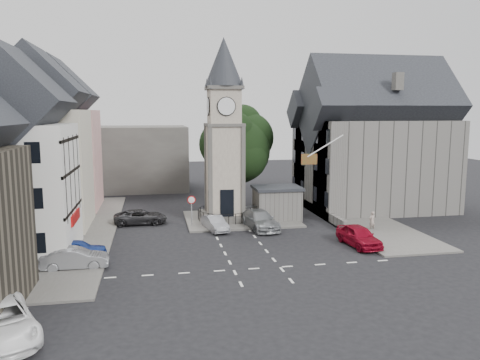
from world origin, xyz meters
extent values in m
plane|color=black|center=(0.00, 0.00, 0.00)|extent=(120.00, 120.00, 0.00)
cube|color=#595651|center=(-12.50, 6.00, 0.07)|extent=(6.00, 30.00, 0.14)
cube|color=#595651|center=(12.00, 8.00, 0.07)|extent=(6.00, 26.00, 0.14)
cube|color=#595651|center=(1.50, 8.00, 0.08)|extent=(10.00, 8.00, 0.16)
cube|color=silver|center=(0.00, -5.50, 0.01)|extent=(20.00, 8.00, 0.01)
cube|color=#4C4944|center=(0.00, 8.00, 0.35)|extent=(4.20, 4.20, 0.70)
torus|color=black|center=(0.00, 8.00, 1.08)|extent=(4.86, 4.86, 0.06)
cube|color=gray|center=(0.00, 8.00, 4.70)|extent=(3.00, 3.00, 8.00)
cube|color=black|center=(0.00, 6.55, 1.90)|extent=(1.20, 0.25, 2.40)
cube|color=#4C4944|center=(0.00, 8.00, 8.70)|extent=(3.30, 3.30, 0.25)
cube|color=gray|center=(0.00, 8.00, 10.30)|extent=(2.70, 2.70, 3.20)
cylinder|color=white|center=(0.00, 6.60, 10.30)|extent=(1.50, 0.12, 1.50)
cube|color=#4C4944|center=(0.00, 8.00, 11.90)|extent=(3.10, 3.10, 0.30)
cone|color=black|center=(0.00, 8.00, 14.15)|extent=(3.40, 3.40, 4.20)
cube|color=#64615C|center=(4.80, 7.50, 1.40)|extent=(4.00, 3.00, 2.80)
cube|color=black|center=(4.80, 7.50, 2.95)|extent=(4.30, 3.30, 0.25)
cylinder|color=black|center=(2.00, 13.00, 2.20)|extent=(0.70, 0.70, 4.40)
cylinder|color=black|center=(-3.20, 5.50, 1.25)|extent=(0.10, 0.10, 2.50)
cone|color=#A50C0C|center=(-3.20, 5.40, 2.50)|extent=(0.70, 0.06, 0.70)
cone|color=white|center=(-3.20, 5.38, 2.50)|extent=(0.54, 0.04, 0.54)
cube|color=tan|center=(-15.50, 16.00, 5.00)|extent=(7.50, 7.00, 10.00)
cube|color=beige|center=(-15.50, 8.00, 5.00)|extent=(7.50, 7.00, 10.00)
cube|color=silver|center=(-15.50, 0.00, 4.50)|extent=(7.50, 7.00, 9.00)
cube|color=#4C4944|center=(-12.00, 28.00, 4.00)|extent=(20.00, 10.00, 8.00)
cube|color=#64615C|center=(16.00, 11.00, 4.50)|extent=(14.00, 10.00, 9.00)
cube|color=#64615C|center=(9.80, 7.50, 4.50)|extent=(1.60, 4.40, 9.00)
cube|color=#64615C|center=(9.80, 14.50, 4.50)|extent=(1.60, 4.40, 9.00)
cube|color=#64615C|center=(9.20, 10.00, 0.45)|extent=(0.40, 16.00, 0.90)
cylinder|color=white|center=(8.00, 4.00, 7.00)|extent=(3.17, 0.10, 1.89)
plane|color=#B21414|center=(6.60, 4.00, 5.90)|extent=(1.40, 0.00, 1.40)
imported|color=navy|center=(-11.50, -1.32, 0.66)|extent=(3.88, 1.56, 1.32)
imported|color=gray|center=(-11.30, -3.42, 0.68)|extent=(4.16, 1.54, 1.36)
imported|color=#272729|center=(-7.50, 8.00, 0.64)|extent=(4.62, 2.15, 1.28)
imported|color=#999BA2|center=(-1.34, 4.50, 0.62)|extent=(2.06, 3.95, 1.24)
imported|color=gray|center=(2.50, 4.48, 0.77)|extent=(2.85, 5.53, 1.53)
imported|color=maroon|center=(8.50, -1.96, 0.77)|extent=(2.23, 4.66, 1.54)
imported|color=white|center=(-13.00, -12.53, 0.79)|extent=(4.77, 6.29, 1.59)
imported|color=#A29186|center=(11.50, 2.00, 0.83)|extent=(0.69, 0.56, 1.65)
camera|label=1|loc=(-6.30, -33.28, 9.82)|focal=35.00mm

